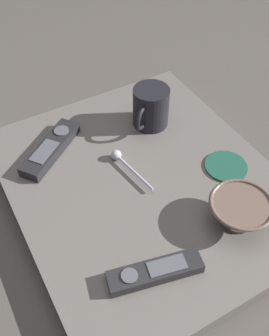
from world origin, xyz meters
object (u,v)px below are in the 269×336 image
object	(u,v)px
coffee_mug	(150,107)
tv_remote_near	(155,272)
teaspoon	(120,159)
tv_remote_far	(51,148)
cereal_bowl	(240,211)
drink_coaster	(226,166)

from	to	relation	value
coffee_mug	tv_remote_near	size ratio (longest dim) A/B	0.62
teaspoon	tv_remote_far	xyz separation A→B (m)	(-0.13, 0.11, 0.00)
coffee_mug	tv_remote_far	distance (m)	0.26
teaspoon	tv_remote_far	bearing A→B (deg)	139.05
cereal_bowl	teaspoon	size ratio (longest dim) A/B	0.90
tv_remote_far	teaspoon	bearing A→B (deg)	-40.95
cereal_bowl	drink_coaster	distance (m)	0.15
coffee_mug	tv_remote_far	size ratio (longest dim) A/B	0.62
cereal_bowl	drink_coaster	world-z (taller)	cereal_bowl
teaspoon	tv_remote_near	size ratio (longest dim) A/B	0.79
teaspoon	drink_coaster	world-z (taller)	teaspoon
teaspoon	tv_remote_near	bearing A→B (deg)	-105.58
tv_remote_near	tv_remote_far	distance (m)	0.40
cereal_bowl	drink_coaster	size ratio (longest dim) A/B	1.32
tv_remote_near	drink_coaster	world-z (taller)	tv_remote_near
coffee_mug	tv_remote_far	xyz separation A→B (m)	(-0.26, 0.02, -0.04)
cereal_bowl	tv_remote_far	xyz separation A→B (m)	(-0.26, 0.37, -0.02)
drink_coaster	tv_remote_far	bearing A→B (deg)	143.91
coffee_mug	teaspoon	size ratio (longest dim) A/B	0.78
drink_coaster	cereal_bowl	bearing A→B (deg)	-120.11
cereal_bowl	coffee_mug	xyz separation A→B (m)	(0.00, 0.35, 0.02)
tv_remote_near	cereal_bowl	bearing A→B (deg)	5.59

